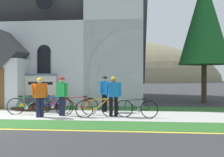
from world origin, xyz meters
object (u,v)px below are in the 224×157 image
at_px(bicycle_orange, 54,105).
at_px(cyclist_in_orange_jersey, 62,93).
at_px(bicycle_blue, 78,106).
at_px(cyclist_in_blue_jersey, 114,93).
at_px(bicycle_white, 137,108).
at_px(cyclist_in_green_jersey, 40,94).
at_px(bicycle_silver, 97,108).
at_px(church_sign, 41,86).
at_px(roadside_conifer, 204,20).
at_px(bicycle_red, 28,105).
at_px(cyclist_in_red_jersey, 104,91).

distance_m(bicycle_orange, cyclist_in_orange_jersey, 1.14).
distance_m(bicycle_blue, cyclist_in_blue_jersey, 1.71).
height_order(bicycle_orange, bicycle_white, bicycle_orange).
bearing_deg(cyclist_in_green_jersey, bicycle_white, 5.18).
height_order(bicycle_silver, bicycle_blue, bicycle_blue).
bearing_deg(church_sign, roadside_conifer, 18.24).
bearing_deg(bicycle_orange, bicycle_white, -12.85).
bearing_deg(bicycle_blue, bicycle_red, 178.07).
relative_size(church_sign, roadside_conifer, 0.23).
distance_m(church_sign, bicycle_orange, 2.68).
relative_size(bicycle_white, cyclist_in_blue_jersey, 1.04).
relative_size(bicycle_orange, bicycle_red, 1.01).
xyz_separation_m(bicycle_red, bicycle_blue, (2.22, -0.07, 0.01)).
distance_m(bicycle_blue, cyclist_in_green_jersey, 1.66).
bearing_deg(cyclist_in_green_jersey, church_sign, 110.49).
distance_m(cyclist_in_red_jersey, roadside_conifer, 8.51).
xyz_separation_m(bicycle_orange, roadside_conifer, (7.97, 5.23, 4.81)).
bearing_deg(cyclist_in_blue_jersey, roadside_conifer, 49.12).
xyz_separation_m(bicycle_red, bicycle_white, (4.76, -0.44, -0.02)).
bearing_deg(bicycle_blue, bicycle_silver, -27.30).
height_order(bicycle_orange, bicycle_silver, bicycle_orange).
relative_size(bicycle_red, bicycle_blue, 0.97).
bearing_deg(bicycle_white, cyclist_in_green_jersey, -174.82).
xyz_separation_m(bicycle_blue, cyclist_in_orange_jersey, (-0.60, -0.30, 0.56)).
bearing_deg(cyclist_in_orange_jersey, bicycle_red, 166.98).
height_order(church_sign, cyclist_in_red_jersey, church_sign).
xyz_separation_m(bicycle_red, cyclist_in_orange_jersey, (1.63, -0.38, 0.57)).
bearing_deg(church_sign, cyclist_in_green_jersey, -69.51).
xyz_separation_m(bicycle_red, cyclist_in_green_jersey, (0.83, -0.80, 0.54)).
bearing_deg(bicycle_blue, bicycle_white, -8.19).
bearing_deg(cyclist_in_red_jersey, cyclist_in_orange_jersey, -140.32).
bearing_deg(cyclist_in_green_jersey, bicycle_blue, 27.45).
bearing_deg(cyclist_in_orange_jersey, bicycle_orange, 127.14).
height_order(bicycle_red, bicycle_silver, bicycle_red).
relative_size(bicycle_blue, roadside_conifer, 0.22).
bearing_deg(cyclist_in_blue_jersey, cyclist_in_orange_jersey, -179.86).
xyz_separation_m(bicycle_orange, cyclist_in_red_jersey, (2.23, 0.57, 0.60)).
bearing_deg(bicycle_orange, bicycle_blue, -22.18).
height_order(bicycle_silver, cyclist_in_red_jersey, cyclist_in_red_jersey).
height_order(bicycle_blue, cyclist_in_blue_jersey, cyclist_in_blue_jersey).
bearing_deg(cyclist_in_blue_jersey, bicycle_blue, 169.40).
bearing_deg(cyclist_in_green_jersey, bicycle_orange, 80.67).
height_order(cyclist_in_blue_jersey, roadside_conifer, roadside_conifer).
bearing_deg(cyclist_in_orange_jersey, bicycle_silver, -6.70).
bearing_deg(cyclist_in_red_jersey, bicycle_orange, -165.69).
xyz_separation_m(bicycle_orange, bicycle_silver, (2.12, -0.97, -0.00)).
distance_m(church_sign, roadside_conifer, 10.70).
bearing_deg(roadside_conifer, bicycle_orange, -146.75).
distance_m(bicycle_white, cyclist_in_red_jersey, 2.15).
relative_size(bicycle_white, cyclist_in_red_jersey, 1.03).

